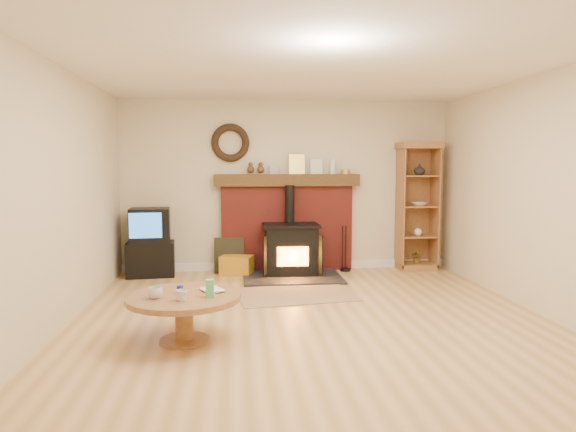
{
  "coord_description": "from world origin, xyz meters",
  "views": [
    {
      "loc": [
        -0.78,
        -5.1,
        1.62
      ],
      "look_at": [
        -0.16,
        1.0,
        1.01
      ],
      "focal_mm": 32.0,
      "sensor_mm": 36.0,
      "label": 1
    }
  ],
  "objects": [
    {
      "name": "wood_stove",
      "position": [
        0.02,
        2.28,
        0.37
      ],
      "size": [
        1.4,
        1.0,
        1.32
      ],
      "color": "black",
      "rests_on": "ground"
    },
    {
      "name": "area_rug",
      "position": [
        -0.05,
        1.15,
        0.01
      ],
      "size": [
        1.56,
        1.18,
        0.01
      ],
      "primitive_type": "cube",
      "rotation": [
        0.0,
        0.0,
        0.14
      ],
      "color": "brown",
      "rests_on": "ground"
    },
    {
      "name": "firelog_box",
      "position": [
        -0.77,
        2.4,
        0.14
      ],
      "size": [
        0.52,
        0.42,
        0.28
      ],
      "primitive_type": "cube",
      "rotation": [
        0.0,
        0.0,
        -0.33
      ],
      "color": "#C3B80A",
      "rests_on": "ground"
    },
    {
      "name": "chimney_breast",
      "position": [
        0.0,
        2.67,
        0.8
      ],
      "size": [
        2.2,
        0.22,
        1.78
      ],
      "color": "maroon",
      "rests_on": "ground"
    },
    {
      "name": "tv_unit",
      "position": [
        -2.03,
        2.47,
        0.48
      ],
      "size": [
        0.72,
        0.54,
        0.99
      ],
      "color": "black",
      "rests_on": "ground"
    },
    {
      "name": "fire_tools",
      "position": [
        0.88,
        2.5,
        0.11
      ],
      "size": [
        0.16,
        0.16,
        0.7
      ],
      "color": "black",
      "rests_on": "ground"
    },
    {
      "name": "leaning_painting",
      "position": [
        -0.89,
        2.55,
        0.27
      ],
      "size": [
        0.45,
        0.12,
        0.53
      ],
      "primitive_type": "cube",
      "rotation": [
        -0.17,
        0.0,
        0.0
      ],
      "color": "black",
      "rests_on": "ground"
    },
    {
      "name": "ground",
      "position": [
        0.0,
        0.0,
        0.0
      ],
      "size": [
        5.5,
        5.5,
        0.0
      ],
      "primitive_type": "plane",
      "color": "#B3894A",
      "rests_on": "ground"
    },
    {
      "name": "curio_cabinet",
      "position": [
        2.01,
        2.55,
        0.98
      ],
      "size": [
        0.63,
        0.45,
        1.96
      ],
      "color": "brown",
      "rests_on": "ground"
    },
    {
      "name": "coffee_table",
      "position": [
        -1.26,
        -0.46,
        0.36
      ],
      "size": [
        1.04,
        1.04,
        0.6
      ],
      "color": "brown",
      "rests_on": "ground"
    },
    {
      "name": "room_shell",
      "position": [
        -0.02,
        0.09,
        1.72
      ],
      "size": [
        5.02,
        5.52,
        2.61
      ],
      "color": "beige",
      "rests_on": "ground"
    }
  ]
}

